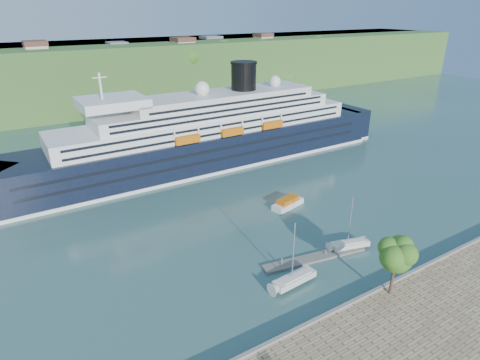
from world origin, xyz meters
name	(u,v)px	position (x,y,z in m)	size (l,w,h in m)	color
ground	(357,304)	(0.00, 0.00, 0.00)	(400.00, 400.00, 0.00)	#305651
far_hillside	(92,75)	(0.00, 145.00, 12.00)	(400.00, 50.00, 24.00)	#2F5C25
quay_coping	(360,298)	(0.00, -0.20, 1.15)	(220.00, 0.50, 0.30)	slate
cruise_ship	(203,117)	(6.48, 58.22, 12.51)	(111.45, 16.23, 25.03)	black
promenade_tree	(395,264)	(4.50, -1.50, 5.76)	(5.75, 5.75, 9.52)	#315917
floating_pontoon	(315,258)	(2.21, 11.21, 0.20)	(17.92, 2.19, 0.40)	gray
sailboat_white_near	(296,256)	(-4.76, 7.81, 4.99)	(7.72, 2.14, 9.97)	silver
sailboat_white_far	(352,225)	(9.11, 10.35, 4.64)	(7.19, 2.00, 9.28)	silver
tender_launch	(288,202)	(9.83, 28.00, 1.02)	(7.38, 2.53, 2.04)	#C55F0B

